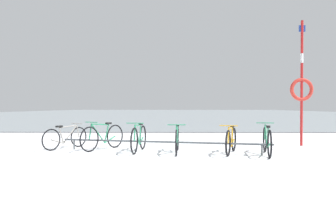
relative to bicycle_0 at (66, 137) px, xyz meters
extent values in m
cube|color=white|center=(3.28, -5.16, -0.38)|extent=(80.00, 22.00, 0.08)
cube|color=gray|center=(3.28, 60.84, -0.38)|extent=(80.00, 110.00, 0.08)
cube|color=#47474C|center=(3.28, 5.84, -0.36)|extent=(80.00, 0.50, 0.05)
cylinder|color=#4C5156|center=(2.85, -0.66, -0.06)|extent=(5.71, 1.24, 0.05)
cylinder|color=#4C5156|center=(0.29, -0.13, -0.20)|extent=(0.04, 0.04, 0.28)
cylinder|color=#4C5156|center=(5.42, -1.20, -0.20)|extent=(0.04, 0.04, 0.28)
torus|color=black|center=(0.26, 0.42, -0.03)|extent=(0.36, 0.55, 0.62)
torus|color=black|center=(-0.26, -0.43, -0.03)|extent=(0.36, 0.55, 0.62)
cylinder|color=gray|center=(0.09, 0.14, 0.08)|extent=(0.31, 0.46, 0.53)
cylinder|color=gray|center=(-0.08, -0.13, 0.06)|extent=(0.13, 0.18, 0.47)
cylinder|color=gray|center=(0.05, 0.08, 0.31)|extent=(0.37, 0.57, 0.08)
cylinder|color=gray|center=(-0.15, -0.25, -0.10)|extent=(0.26, 0.39, 0.17)
cylinder|color=gray|center=(0.24, 0.39, 0.15)|extent=(0.09, 0.11, 0.37)
cube|color=black|center=(-0.12, -0.19, 0.33)|extent=(0.17, 0.21, 0.05)
cylinder|color=gray|center=(0.22, 0.36, 0.39)|extent=(0.40, 0.26, 0.02)
torus|color=black|center=(0.87, -0.64, 0.01)|extent=(0.40, 0.61, 0.70)
torus|color=black|center=(1.41, 0.24, 0.01)|extent=(0.40, 0.61, 0.70)
cylinder|color=#2D8C60|center=(1.05, -0.36, 0.14)|extent=(0.32, 0.49, 0.59)
cylinder|color=#2D8C60|center=(1.22, -0.07, 0.12)|extent=(0.13, 0.18, 0.53)
cylinder|color=#2D8C60|center=(1.09, -0.29, 0.40)|extent=(0.39, 0.60, 0.09)
cylinder|color=#2D8C60|center=(1.30, 0.06, -0.07)|extent=(0.27, 0.41, 0.19)
cylinder|color=#2D8C60|center=(0.89, -0.61, 0.22)|extent=(0.09, 0.12, 0.42)
cube|color=black|center=(1.26, 0.00, 0.41)|extent=(0.17, 0.21, 0.05)
cylinder|color=#2D8C60|center=(0.91, -0.58, 0.47)|extent=(0.40, 0.26, 0.02)
torus|color=black|center=(2.15, -1.07, 0.01)|extent=(0.14, 0.70, 0.70)
torus|color=black|center=(2.29, -0.10, 0.01)|extent=(0.14, 0.70, 0.70)
cylinder|color=#2D8C60|center=(2.20, -0.76, 0.14)|extent=(0.11, 0.52, 0.59)
cylinder|color=#2D8C60|center=(2.24, -0.44, 0.11)|extent=(0.06, 0.18, 0.53)
cylinder|color=#2D8C60|center=(2.21, -0.68, 0.40)|extent=(0.12, 0.64, 0.09)
cylinder|color=#2D8C60|center=(2.26, -0.31, -0.07)|extent=(0.09, 0.43, 0.19)
cylinder|color=#2D8C60|center=(2.16, -1.04, 0.22)|extent=(0.05, 0.11, 0.42)
cube|color=black|center=(2.25, -0.37, 0.41)|extent=(0.11, 0.21, 0.05)
cylinder|color=#2D8C60|center=(2.16, -1.00, 0.47)|extent=(0.46, 0.09, 0.02)
torus|color=black|center=(3.24, -1.34, 0.00)|extent=(0.07, 0.67, 0.67)
torus|color=black|center=(3.30, -0.29, 0.00)|extent=(0.07, 0.67, 0.67)
cylinder|color=#2D8C60|center=(3.26, -1.00, 0.12)|extent=(0.07, 0.55, 0.57)
cylinder|color=#2D8C60|center=(3.28, -0.66, 0.10)|extent=(0.05, 0.19, 0.51)
cylinder|color=#2D8C60|center=(3.26, -0.92, 0.37)|extent=(0.07, 0.69, 0.08)
cylinder|color=#2D8C60|center=(3.29, -0.52, -0.08)|extent=(0.06, 0.46, 0.18)
cylinder|color=#2D8C60|center=(3.24, -1.30, 0.20)|extent=(0.04, 0.12, 0.40)
cube|color=black|center=(3.28, -0.58, 0.39)|extent=(0.09, 0.20, 0.05)
cylinder|color=#2D8C60|center=(3.24, -1.26, 0.44)|extent=(0.46, 0.05, 0.02)
torus|color=black|center=(4.53, -1.36, -0.01)|extent=(0.26, 0.64, 0.66)
torus|color=black|center=(4.85, -0.46, -0.01)|extent=(0.26, 0.64, 0.66)
cylinder|color=gold|center=(4.63, -1.07, 0.11)|extent=(0.20, 0.49, 0.55)
cylinder|color=gold|center=(4.74, -0.78, 0.09)|extent=(0.09, 0.18, 0.49)
cylinder|color=gold|center=(4.66, -1.00, 0.35)|extent=(0.24, 0.60, 0.08)
cylinder|color=gold|center=(4.78, -0.65, -0.08)|extent=(0.17, 0.41, 0.18)
cylinder|color=gold|center=(4.54, -1.33, 0.18)|extent=(0.07, 0.11, 0.39)
cube|color=black|center=(4.76, -0.71, 0.37)|extent=(0.14, 0.22, 0.05)
cylinder|color=gold|center=(4.55, -1.29, 0.42)|extent=(0.44, 0.18, 0.02)
torus|color=black|center=(5.66, -0.63, 0.01)|extent=(0.17, 0.69, 0.69)
torus|color=black|center=(5.46, -1.66, 0.01)|extent=(0.17, 0.69, 0.69)
cylinder|color=#2D8C60|center=(5.60, -0.96, 0.13)|extent=(0.14, 0.55, 0.59)
cylinder|color=#2D8C60|center=(5.53, -1.30, 0.11)|extent=(0.07, 0.20, 0.52)
cylinder|color=#2D8C60|center=(5.58, -1.04, 0.39)|extent=(0.16, 0.68, 0.08)
cylinder|color=#2D8C60|center=(5.51, -1.44, -0.07)|extent=(0.12, 0.46, 0.19)
cylinder|color=#2D8C60|center=(5.65, -0.66, 0.21)|extent=(0.06, 0.12, 0.41)
cube|color=black|center=(5.52, -1.38, 0.41)|extent=(0.12, 0.21, 0.05)
cylinder|color=#2D8C60|center=(5.64, -0.70, 0.46)|extent=(0.46, 0.11, 0.02)
cylinder|color=red|center=(7.24, 0.81, 1.64)|extent=(0.08, 0.08, 3.96)
cylinder|color=white|center=(7.24, 0.81, 2.44)|extent=(0.09, 0.09, 0.30)
torus|color=red|center=(7.24, 0.81, 1.45)|extent=(0.74, 0.11, 0.74)
cube|color=navy|center=(7.24, 0.81, 3.37)|extent=(0.20, 0.03, 0.20)
camera|label=1|loc=(3.12, -9.14, 0.90)|focal=33.43mm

